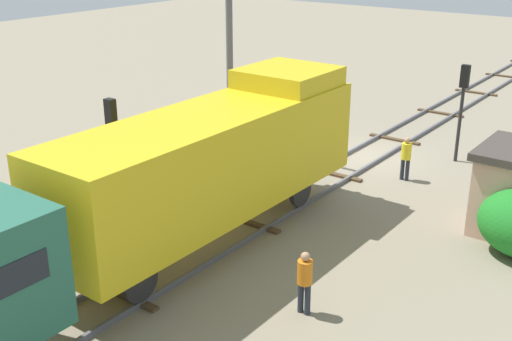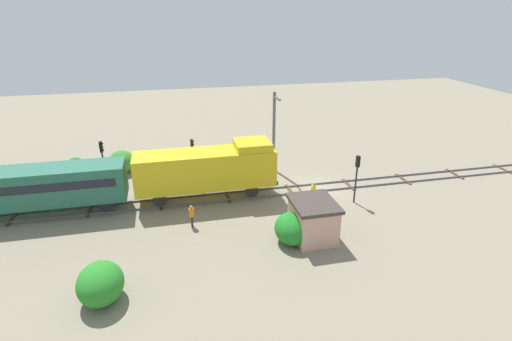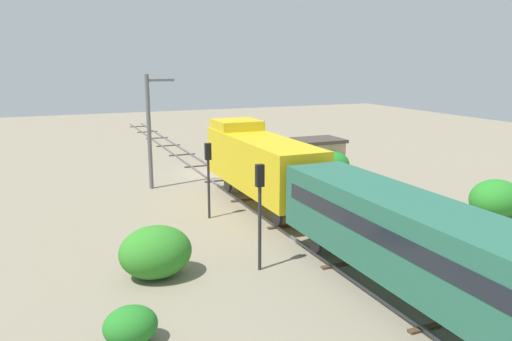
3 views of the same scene
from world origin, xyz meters
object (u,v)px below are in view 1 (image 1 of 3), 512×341
Objects in this scene: catenary_mast at (231,58)px; locomotive at (217,156)px; worker_by_signal at (305,278)px; worker_near_track at (406,155)px; traffic_signal_near at (463,95)px; traffic_signal_mid at (113,139)px.

locomotive is at bearing 125.82° from catenary_mast.
worker_near_track is at bearing 169.97° from worker_by_signal.
traffic_signal_near is 0.96× the size of traffic_signal_mid.
worker_near_track is (0.80, 3.24, -1.79)m from traffic_signal_near.
traffic_signal_mid is at bearing -116.28° from worker_by_signal.
locomotive is 8.53m from catenary_mast.
traffic_signal_mid is at bearing 101.18° from catenary_mast.
locomotive is 6.82× the size of worker_near_track.
traffic_signal_near reaches higher than worker_near_track.
worker_by_signal is (-1.00, 13.12, -1.79)m from traffic_signal_near.
traffic_signal_near is at bearing -118.15° from traffic_signal_mid.
worker_by_signal is at bearing 174.07° from traffic_signal_mid.
locomotive reaches higher than traffic_signal_near.
traffic_signal_near is (-3.20, -11.40, 0.01)m from locomotive.
locomotive is 8.69m from worker_near_track.
worker_by_signal is 12.89m from catenary_mast.
catenary_mast reaches higher than worker_near_track.
catenary_mast is at bearing -54.18° from locomotive.
worker_by_signal is (-7.60, 0.79, -1.90)m from traffic_signal_mid.
catenary_mast is at bearing -78.82° from traffic_signal_mid.
traffic_signal_mid is (6.60, 12.34, 0.11)m from traffic_signal_near.
traffic_signal_mid reaches higher than traffic_signal_near.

